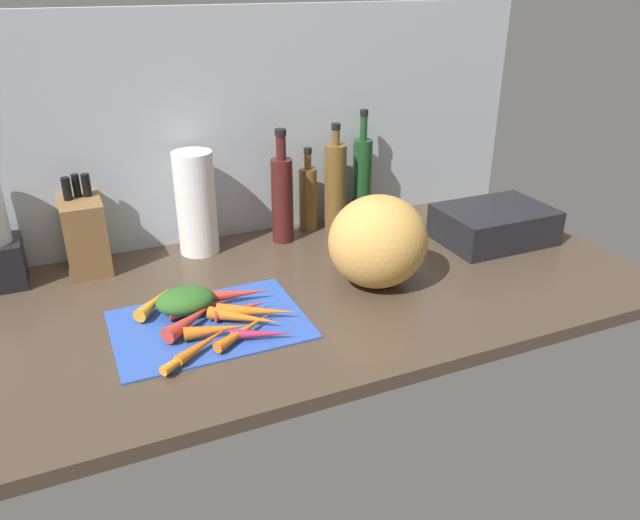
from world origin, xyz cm
name	(u,v)px	position (x,y,z in cm)	size (l,w,h in cm)	color
ground_plane	(292,294)	(0.00, 0.00, -1.50)	(170.00, 80.00, 3.00)	#47382B
wall_back	(236,126)	(0.00, 38.50, 30.00)	(170.00, 3.00, 60.00)	#ADB7C1
cutting_board	(209,324)	(-21.82, -8.64, 0.40)	(39.53, 28.38, 0.80)	#2D51B7
carrot_0	(244,317)	(-15.29, -12.16, 2.22)	(2.85, 2.85, 15.50)	orange
carrot_1	(200,308)	(-22.65, -3.96, 1.97)	(2.33, 2.33, 13.34)	red
carrot_2	(189,354)	(-28.69, -20.16, 1.81)	(2.02, 2.02, 13.58)	orange
carrot_3	(155,301)	(-30.92, 2.05, 2.31)	(3.02, 3.02, 13.28)	orange
carrot_4	(245,330)	(-16.45, -16.46, 1.97)	(2.34, 2.34, 16.15)	orange
carrot_5	(256,311)	(-12.12, -10.87, 2.37)	(3.14, 3.14, 16.72)	orange
carrot_6	(204,343)	(-25.21, -18.06, 1.93)	(2.26, 2.26, 14.14)	orange
carrot_7	(232,294)	(-14.91, -1.93, 2.52)	(3.45, 3.45, 16.96)	red
carrot_8	(216,330)	(-21.85, -14.49, 2.23)	(2.86, 2.86, 12.79)	orange
carrot_9	(242,308)	(-14.54, -8.08, 2.08)	(2.56, 2.56, 12.39)	red
carrot_10	(263,334)	(-13.66, -19.23, 1.89)	(2.18, 2.18, 12.76)	#B2264C
carrot_11	(190,320)	(-25.77, -9.20, 2.52)	(3.45, 3.45, 14.20)	red
carrot_greens_pile	(185,300)	(-25.21, -2.26, 3.46)	(12.58, 9.67, 5.32)	#2D6023
winter_squash	(378,241)	(19.39, -5.76, 10.84)	(23.34, 21.85, 21.68)	gold
knife_block	(85,233)	(-42.01, 30.87, 9.28)	(9.66, 15.89, 23.53)	brown
paper_towel_roll	(196,203)	(-14.44, 29.50, 13.45)	(10.18, 10.18, 26.91)	white
bottle_0	(282,197)	(8.37, 27.55, 12.52)	(5.87, 5.87, 30.83)	#471919
bottle_1	(308,197)	(17.76, 32.12, 9.62)	(5.07, 5.07, 23.85)	brown
bottle_2	(335,186)	(25.49, 30.61, 12.58)	(6.18, 6.18, 30.10)	brown
bottle_3	(362,179)	(34.75, 32.13, 12.96)	(5.43, 5.43, 32.75)	#19421E
dish_rack	(494,224)	(61.11, 4.28, 4.67)	(29.59, 21.04, 9.35)	black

